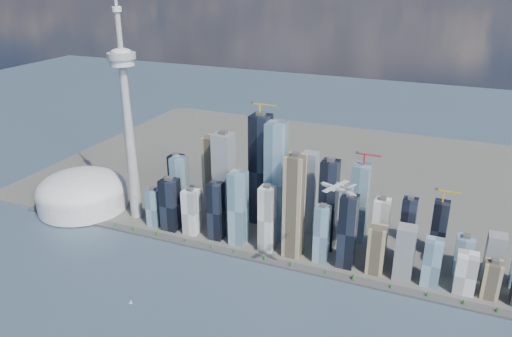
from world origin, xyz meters
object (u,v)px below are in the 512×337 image
at_px(dome_stadium, 82,192).
at_px(needle_tower, 127,114).
at_px(airplane, 338,188).
at_px(sailboat_west, 131,302).

bearing_deg(dome_stadium, needle_tower, 4.09).
bearing_deg(airplane, dome_stadium, -170.24).
distance_m(needle_tower, dome_stadium, 241.40).
xyz_separation_m(airplane, sailboat_west, (-306.51, -116.84, -210.58)).
height_order(dome_stadium, airplane, airplane).
height_order(needle_tower, dome_stadium, needle_tower).
bearing_deg(needle_tower, airplane, -17.10).
bearing_deg(airplane, needle_tower, -174.83).
relative_size(airplane, sailboat_west, 7.64).
height_order(needle_tower, airplane, needle_tower).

